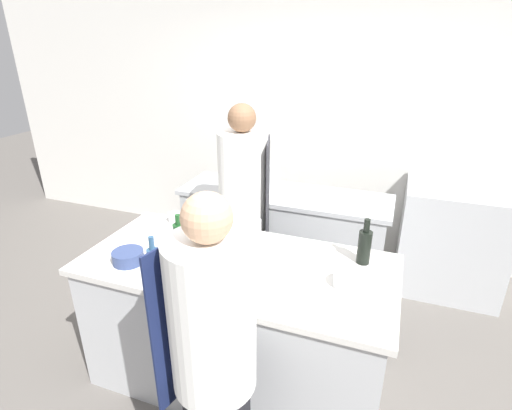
% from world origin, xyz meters
% --- Properties ---
extents(ground_plane, '(16.00, 16.00, 0.00)m').
position_xyz_m(ground_plane, '(0.00, 0.00, 0.00)').
color(ground_plane, '#605B56').
extents(wall_back, '(8.00, 0.06, 2.80)m').
position_xyz_m(wall_back, '(0.00, 2.13, 1.40)').
color(wall_back, silver).
rests_on(wall_back, ground_plane).
extents(prep_counter, '(1.97, 0.92, 0.94)m').
position_xyz_m(prep_counter, '(0.00, 0.00, 0.47)').
color(prep_counter, '#B7BABC').
rests_on(prep_counter, ground_plane).
extents(pass_counter, '(1.91, 0.60, 0.94)m').
position_xyz_m(pass_counter, '(-0.06, 1.25, 0.47)').
color(pass_counter, '#B7BABC').
rests_on(pass_counter, ground_plane).
extents(oven_range, '(0.89, 0.72, 1.01)m').
position_xyz_m(oven_range, '(1.43, 1.72, 0.51)').
color(oven_range, '#B7BABC').
rests_on(oven_range, ground_plane).
extents(chef_at_prep_near, '(0.42, 0.41, 1.72)m').
position_xyz_m(chef_at_prep_near, '(0.21, -0.77, 0.86)').
color(chef_at_prep_near, black).
rests_on(chef_at_prep_near, ground_plane).
extents(chef_at_stove, '(0.43, 0.42, 1.81)m').
position_xyz_m(chef_at_stove, '(-0.23, 0.69, 0.91)').
color(chef_at_stove, black).
rests_on(chef_at_stove, ground_plane).
extents(bottle_olive_oil, '(0.08, 0.08, 0.30)m').
position_xyz_m(bottle_olive_oil, '(0.74, 0.27, 1.06)').
color(bottle_olive_oil, black).
rests_on(bottle_olive_oil, prep_counter).
extents(bottle_vinegar, '(0.06, 0.06, 0.18)m').
position_xyz_m(bottle_vinegar, '(-0.00, 0.37, 1.01)').
color(bottle_vinegar, silver).
rests_on(bottle_vinegar, prep_counter).
extents(bottle_wine, '(0.08, 0.08, 0.22)m').
position_xyz_m(bottle_wine, '(-0.32, -0.10, 1.02)').
color(bottle_wine, '#5B2319').
rests_on(bottle_wine, prep_counter).
extents(bottle_cooking_oil, '(0.07, 0.07, 0.29)m').
position_xyz_m(bottle_cooking_oil, '(-0.36, -0.36, 1.05)').
color(bottle_cooking_oil, '#2D5175').
rests_on(bottle_cooking_oil, prep_counter).
extents(bottle_sauce, '(0.08, 0.08, 0.25)m').
position_xyz_m(bottle_sauce, '(-0.42, 0.03, 1.04)').
color(bottle_sauce, '#19471E').
rests_on(bottle_sauce, prep_counter).
extents(bowl_mixing_large, '(0.17, 0.17, 0.07)m').
position_xyz_m(bowl_mixing_large, '(0.69, -0.02, 0.97)').
color(bowl_mixing_large, white).
rests_on(bowl_mixing_large, prep_counter).
extents(bowl_prep_small, '(0.19, 0.19, 0.08)m').
position_xyz_m(bowl_prep_small, '(-0.64, -0.24, 0.98)').
color(bowl_prep_small, navy).
rests_on(bowl_prep_small, prep_counter).
extents(bowl_ceramic_blue, '(0.22, 0.22, 0.05)m').
position_xyz_m(bowl_ceramic_blue, '(-0.02, 0.08, 0.96)').
color(bowl_ceramic_blue, navy).
rests_on(bowl_ceramic_blue, prep_counter).
extents(cup, '(0.09, 0.09, 0.08)m').
position_xyz_m(cup, '(-0.67, 0.37, 0.98)').
color(cup, white).
rests_on(cup, prep_counter).
extents(cutting_board, '(0.31, 0.28, 0.01)m').
position_xyz_m(cutting_board, '(-0.67, 0.06, 0.94)').
color(cutting_board, white).
rests_on(cutting_board, prep_counter).
extents(stockpot, '(0.26, 0.26, 0.25)m').
position_xyz_m(stockpot, '(-0.25, 1.26, 1.06)').
color(stockpot, '#B7BABC').
rests_on(stockpot, pass_counter).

